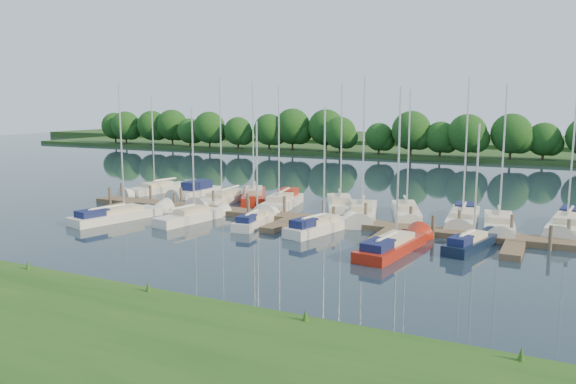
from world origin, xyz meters
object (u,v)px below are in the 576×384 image
at_px(dock, 293,220).
at_px(sailboat_n_0, 157,190).
at_px(motorboat, 196,192).
at_px(sailboat_n_5, 340,206).
at_px(sailboat_s_2, 256,221).

height_order(dock, sailboat_n_0, sailboat_n_0).
bearing_deg(sailboat_n_0, motorboat, -167.45).
xyz_separation_m(dock, motorboat, (-14.06, 6.96, 0.17)).
xyz_separation_m(sailboat_n_0, sailboat_n_5, (20.28, -0.44, 0.00)).
xyz_separation_m(sailboat_n_5, sailboat_s_2, (-3.40, -8.79, 0.04)).
relative_size(dock, sailboat_n_5, 3.56).
xyz_separation_m(motorboat, sailboat_n_5, (15.47, -0.47, -0.09)).
bearing_deg(dock, motorboat, 153.68).
distance_m(dock, sailboat_n_5, 6.64).
distance_m(sailboat_n_5, sailboat_s_2, 9.43).
xyz_separation_m(dock, sailboat_n_0, (-18.88, 6.93, 0.08)).
bearing_deg(motorboat, sailboat_n_5, -177.40).
distance_m(motorboat, sailboat_s_2, 15.21).
xyz_separation_m(motorboat, sailboat_s_2, (12.07, -9.26, -0.06)).
relative_size(motorboat, sailboat_n_5, 0.59).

